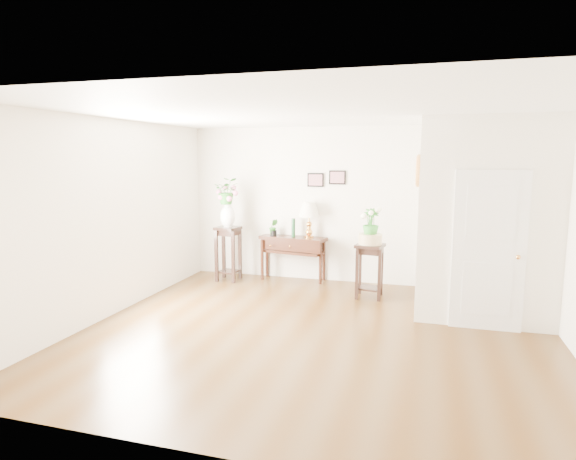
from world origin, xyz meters
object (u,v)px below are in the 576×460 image
at_px(console_table, 293,258).
at_px(plant_stand_a, 228,254).
at_px(table_lamp, 309,218).
at_px(plant_stand_b, 369,271).

xyz_separation_m(console_table, plant_stand_a, (-1.14, -0.35, 0.09)).
distance_m(table_lamp, plant_stand_a, 1.63).
distance_m(console_table, table_lamp, 0.82).
distance_m(console_table, plant_stand_a, 1.19).
distance_m(table_lamp, plant_stand_b, 1.58).
relative_size(table_lamp, plant_stand_b, 0.74).
bearing_deg(plant_stand_a, plant_stand_b, -8.39).
height_order(table_lamp, plant_stand_a, table_lamp).
bearing_deg(plant_stand_b, plant_stand_a, 171.61).
relative_size(console_table, plant_stand_a, 1.22).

